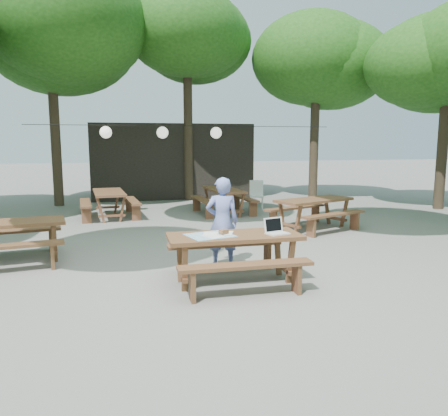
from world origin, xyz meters
TOP-DOWN VIEW (x-y plane):
  - ground at (0.00, 0.00)m, footprint 80.00×80.00m
  - pavilion at (0.50, 10.50)m, footprint 6.00×3.00m
  - main_picnic_table at (0.25, -0.74)m, footprint 2.00×1.58m
  - picnic_table_nw at (-3.42, 1.18)m, footprint 2.14×1.88m
  - picnic_table_ne at (3.19, 2.85)m, footprint 2.35×2.17m
  - picnic_table_far_w at (-1.77, 5.67)m, footprint 1.76×2.07m
  - picnic_table_far_e at (1.54, 5.61)m, footprint 1.72×2.05m
  - woman at (0.27, 0.20)m, footprint 0.62×0.46m
  - plastic_chair at (2.80, 6.34)m, footprint 0.54×0.54m
  - laptop at (0.87, -0.82)m, footprint 0.39×0.34m
  - tabletop_clutter at (-0.08, -0.74)m, footprint 0.80×0.71m
  - paper_lanterns at (-0.19, 6.00)m, footprint 9.00×0.34m

SIDE VIEW (x-z plane):
  - ground at x=0.00m, z-range 0.00..0.00m
  - plastic_chair at x=2.80m, z-range -0.19..0.71m
  - main_picnic_table at x=0.25m, z-range 0.01..0.76m
  - picnic_table_nw at x=-3.42m, z-range 0.01..0.76m
  - picnic_table_ne at x=3.19m, z-range 0.01..0.76m
  - picnic_table_far_w at x=-1.77m, z-range 0.01..0.76m
  - picnic_table_far_e at x=1.54m, z-range 0.01..0.76m
  - tabletop_clutter at x=-0.08m, z-range 0.72..0.80m
  - woman at x=0.27m, z-range 0.00..1.54m
  - laptop at x=0.87m, z-range 0.69..0.93m
  - pavilion at x=0.50m, z-range 0.00..2.80m
  - paper_lanterns at x=-0.19m, z-range 2.21..2.59m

